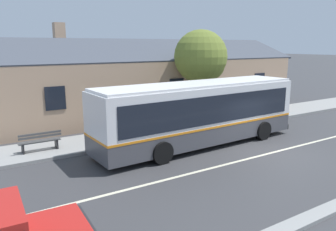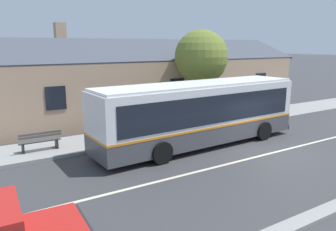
{
  "view_description": "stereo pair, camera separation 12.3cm",
  "coord_description": "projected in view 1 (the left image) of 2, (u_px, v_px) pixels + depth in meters",
  "views": [
    {
      "loc": [
        -12.27,
        -9.9,
        5.04
      ],
      "look_at": [
        -3.52,
        3.91,
        1.5
      ],
      "focal_mm": 35.0,
      "sensor_mm": 36.0,
      "label": 1
    },
    {
      "loc": [
        -12.17,
        -9.97,
        5.04
      ],
      "look_at": [
        -3.52,
        3.91,
        1.5
      ],
      "focal_mm": 35.0,
      "sensor_mm": 36.0,
      "label": 2
    }
  ],
  "objects": [
    {
      "name": "bus_stop_sign",
      "position": [
        252.0,
        98.0,
        21.34
      ],
      "size": [
        0.36,
        0.07,
        2.4
      ],
      "color": "gray",
      "rests_on": "sidewalk_far"
    },
    {
      "name": "bench_down_street",
      "position": [
        118.0,
        132.0,
        17.12
      ],
      "size": [
        1.68,
        0.51,
        0.94
      ],
      "color": "#4C4C4C",
      "rests_on": "sidewalk_far"
    },
    {
      "name": "transit_bus",
      "position": [
        200.0,
        112.0,
        16.51
      ],
      "size": [
        11.35,
        3.05,
        3.2
      ],
      "color": "#47474C",
      "rests_on": "ground"
    },
    {
      "name": "sidewalk_far",
      "position": [
        197.0,
        125.0,
        20.6
      ],
      "size": [
        60.0,
        3.0,
        0.15
      ],
      "primitive_type": "cube",
      "color": "gray",
      "rests_on": "ground"
    },
    {
      "name": "ground_plane",
      "position": [
        274.0,
        152.0,
        15.66
      ],
      "size": [
        300.0,
        300.0,
        0.0
      ],
      "primitive_type": "plane",
      "color": "#38383A"
    },
    {
      "name": "lane_divider_stripe",
      "position": [
        274.0,
        152.0,
        15.66
      ],
      "size": [
        60.0,
        0.16,
        0.01
      ],
      "primitive_type": "cube",
      "color": "beige",
      "rests_on": "ground"
    },
    {
      "name": "community_building",
      "position": [
        147.0,
        83.0,
        25.5
      ],
      "size": [
        23.46,
        8.26,
        6.51
      ],
      "color": "tan",
      "rests_on": "ground"
    },
    {
      "name": "street_tree_primary",
      "position": [
        202.0,
        58.0,
        21.09
      ],
      "size": [
        3.44,
        3.44,
        6.02
      ],
      "color": "#4C3828",
      "rests_on": "ground"
    },
    {
      "name": "bench_by_building",
      "position": [
        40.0,
        142.0,
        15.31
      ],
      "size": [
        1.89,
        0.51,
        0.94
      ],
      "color": "#4C4C4C",
      "rests_on": "sidewalk_far"
    }
  ]
}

